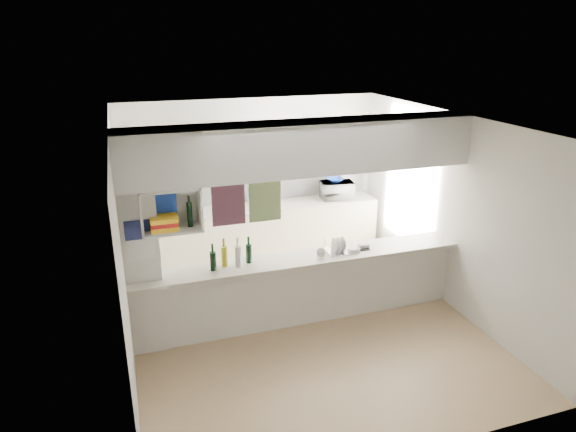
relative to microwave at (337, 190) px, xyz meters
name	(u,v)px	position (x,y,z in m)	size (l,w,h in m)	color
floor	(301,322)	(-1.37, -2.07, -1.07)	(4.80, 4.80, 0.00)	tan
ceiling	(303,121)	(-1.37, -2.07, 1.53)	(4.80, 4.80, 0.00)	white
wall_back	(252,179)	(-1.37, 0.33, 0.23)	(4.20, 4.20, 0.00)	silver
wall_left	(122,250)	(-3.47, -2.07, 0.23)	(4.80, 4.80, 0.00)	silver
wall_right	(449,211)	(0.73, -2.07, 0.23)	(4.80, 4.80, 0.00)	silver
servery_partition	(288,202)	(-1.54, -2.06, 0.59)	(4.20, 0.50, 2.60)	silver
cubby_shelf	(169,212)	(-2.94, -2.13, 0.64)	(0.65, 0.35, 0.50)	white
kitchen_run	(266,210)	(-1.21, 0.07, -0.24)	(3.60, 0.63, 2.24)	beige
microwave	(337,190)	(0.00, 0.00, 0.00)	(0.53, 0.36, 0.29)	white
bowl	(335,180)	(-0.04, 0.01, 0.18)	(0.27, 0.27, 0.07)	navy
dish_rack	(341,246)	(-0.83, -2.06, -0.07)	(0.39, 0.30, 0.21)	silver
cup	(321,253)	(-1.15, -2.14, -0.09)	(0.11, 0.11, 0.09)	white
wine_bottles	(231,256)	(-2.25, -2.05, -0.02)	(0.52, 0.15, 0.37)	black
plastic_tubs	(350,248)	(-0.72, -2.06, -0.12)	(0.50, 0.21, 0.06)	silver
utensil_jar	(269,200)	(-1.17, 0.08, -0.08)	(0.09, 0.09, 0.12)	black
knife_block	(258,199)	(-1.34, 0.11, -0.05)	(0.10, 0.08, 0.20)	brown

